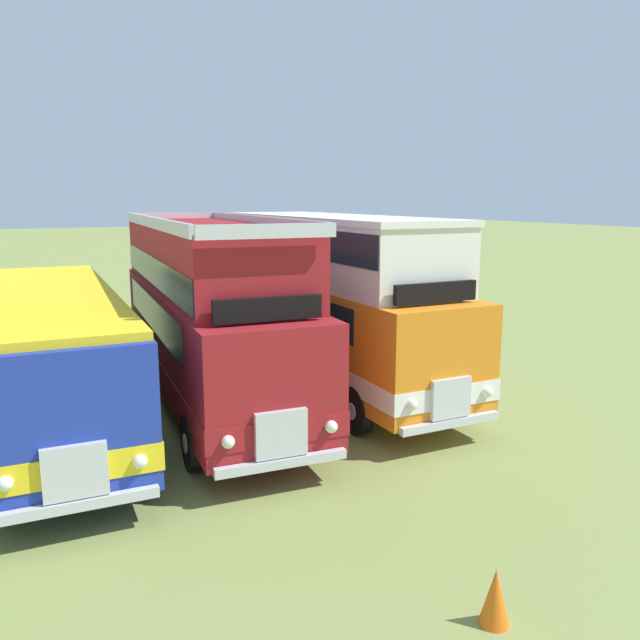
# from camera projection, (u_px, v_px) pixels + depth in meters

# --- Properties ---
(bus_sixth_in_row) EXTENTS (2.70, 10.98, 2.99)m
(bus_sixth_in_row) POSITION_uv_depth(u_px,v_px,m) (55.00, 347.00, 13.85)
(bus_sixth_in_row) COLOR #1E339E
(bus_sixth_in_row) RESTS_ON ground
(bus_seventh_in_row) EXTENTS (3.00, 10.34, 4.52)m
(bus_seventh_in_row) POSITION_uv_depth(u_px,v_px,m) (208.00, 309.00, 15.01)
(bus_seventh_in_row) COLOR maroon
(bus_seventh_in_row) RESTS_ON ground
(bus_eighth_in_row) EXTENTS (2.73, 9.98, 4.49)m
(bus_eighth_in_row) POSITION_uv_depth(u_px,v_px,m) (333.00, 294.00, 16.61)
(bus_eighth_in_row) COLOR orange
(bus_eighth_in_row) RESTS_ON ground
(cone_mid_row) EXTENTS (0.36, 0.36, 0.70)m
(cone_mid_row) POSITION_uv_depth(u_px,v_px,m) (495.00, 597.00, 7.46)
(cone_mid_row) COLOR orange
(cone_mid_row) RESTS_ON ground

